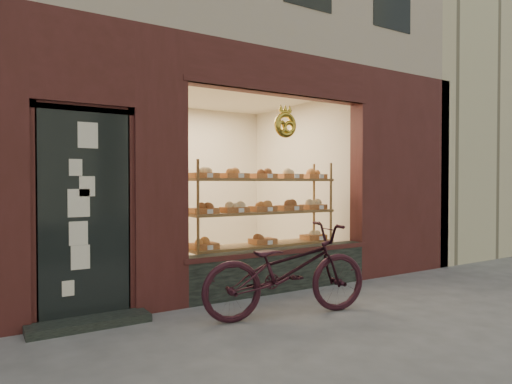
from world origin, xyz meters
TOP-DOWN VIEW (x-y plane):
  - ground at (0.00, 0.00)m, footprint 90.00×90.00m
  - neighbor_right at (9.60, 5.50)m, footprint 12.00×7.00m
  - display_shelf at (0.45, 2.55)m, footprint 2.20×0.45m
  - bicycle at (-0.15, 1.16)m, footprint 1.94×0.99m

SIDE VIEW (x-z plane):
  - ground at x=0.00m, z-range 0.00..0.00m
  - bicycle at x=-0.15m, z-range 0.00..0.97m
  - display_shelf at x=0.45m, z-range 0.04..1.74m
  - neighbor_right at x=9.60m, z-range 0.00..9.00m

